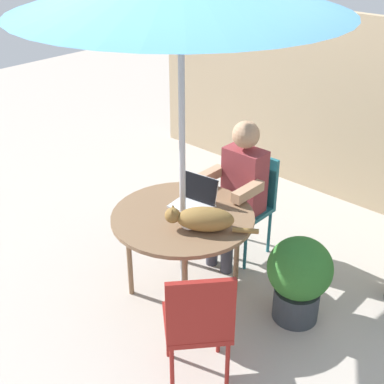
# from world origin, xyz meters

# --- Properties ---
(ground_plane) EXTENTS (14.00, 14.00, 0.00)m
(ground_plane) POSITION_xyz_m (0.00, 0.00, 0.00)
(ground_plane) COLOR #ADA399
(fence_back) EXTENTS (4.61, 0.08, 1.86)m
(fence_back) POSITION_xyz_m (0.00, 2.24, 0.93)
(fence_back) COLOR tan
(fence_back) RESTS_ON ground
(patio_table) EXTENTS (1.05, 1.05, 0.71)m
(patio_table) POSITION_xyz_m (0.00, 0.00, 0.65)
(patio_table) COLOR brown
(patio_table) RESTS_ON ground
(chair_occupied) EXTENTS (0.40, 0.40, 0.89)m
(chair_occupied) POSITION_xyz_m (0.00, 0.82, 0.52)
(chair_occupied) COLOR #1E606B
(chair_occupied) RESTS_ON ground
(chair_empty) EXTENTS (0.56, 0.56, 0.89)m
(chair_empty) POSITION_xyz_m (0.70, -0.60, 0.52)
(chair_empty) COLOR maroon
(chair_empty) RESTS_ON ground
(person_seated) EXTENTS (0.48, 0.48, 1.23)m
(person_seated) POSITION_xyz_m (0.00, 0.67, 0.69)
(person_seated) COLOR maroon
(person_seated) RESTS_ON ground
(laptop) EXTENTS (0.33, 0.29, 0.21)m
(laptop) POSITION_xyz_m (-0.03, 0.18, 0.77)
(laptop) COLOR silver
(laptop) RESTS_ON patio_table
(cat) EXTENTS (0.56, 0.42, 0.17)m
(cat) POSITION_xyz_m (0.23, -0.06, 0.79)
(cat) COLOR olive
(cat) RESTS_ON patio_table
(potted_plant_near_fence) EXTENTS (0.47, 0.47, 0.67)m
(potted_plant_near_fence) POSITION_xyz_m (0.81, 0.35, 0.37)
(potted_plant_near_fence) COLOR #33383D
(potted_plant_near_fence) RESTS_ON ground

